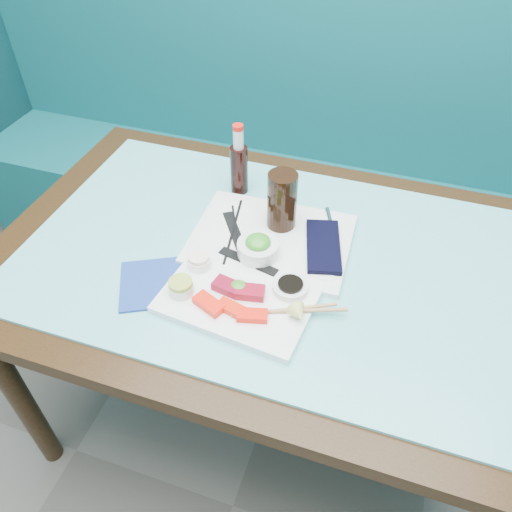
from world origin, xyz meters
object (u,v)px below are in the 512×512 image
(booth_bench, at_px, (329,190))
(dining_table, at_px, (270,280))
(cola_bottle_body, at_px, (239,170))
(sashimi_plate, at_px, (239,297))
(seaweed_bowl, at_px, (258,249))
(serving_tray, at_px, (271,239))
(cola_glass, at_px, (282,201))
(blue_napkin, at_px, (155,283))

(booth_bench, distance_m, dining_table, 0.89)
(cola_bottle_body, bearing_deg, sashimi_plate, -70.27)
(seaweed_bowl, bearing_deg, serving_tray, 82.41)
(cola_glass, xyz_separation_m, blue_napkin, (-0.22, -0.28, -0.09))
(cola_bottle_body, bearing_deg, seaweed_bowl, -61.31)
(seaweed_bowl, relative_size, cola_bottle_body, 0.72)
(blue_napkin, bearing_deg, sashimi_plate, 5.15)
(dining_table, distance_m, cola_bottle_body, 0.32)
(sashimi_plate, bearing_deg, blue_napkin, -168.86)
(cola_bottle_body, bearing_deg, serving_tray, -50.32)
(dining_table, height_order, sashimi_plate, sashimi_plate)
(blue_napkin, bearing_deg, dining_table, 38.54)
(booth_bench, relative_size, cola_glass, 19.35)
(dining_table, xyz_separation_m, sashimi_plate, (-0.02, -0.16, 0.10))
(dining_table, relative_size, cola_glass, 9.03)
(serving_tray, xyz_separation_m, cola_bottle_body, (-0.15, 0.18, 0.06))
(booth_bench, xyz_separation_m, sashimi_plate, (-0.02, -1.00, 0.39))
(sashimi_plate, relative_size, blue_napkin, 2.09)
(serving_tray, distance_m, blue_napkin, 0.31)
(cola_glass, relative_size, blue_napkin, 0.97)
(cola_bottle_body, bearing_deg, blue_napkin, -98.68)
(cola_glass, bearing_deg, dining_table, -87.33)
(sashimi_plate, relative_size, cola_glass, 2.15)
(cola_glass, height_order, cola_bottle_body, cola_glass)
(serving_tray, bearing_deg, blue_napkin, -134.74)
(dining_table, bearing_deg, sashimi_plate, -98.50)
(booth_bench, height_order, sashimi_plate, booth_bench)
(booth_bench, distance_m, cola_bottle_body, 0.78)
(seaweed_bowl, bearing_deg, cola_bottle_body, 118.69)
(booth_bench, bearing_deg, blue_napkin, -102.56)
(sashimi_plate, distance_m, blue_napkin, 0.20)
(dining_table, distance_m, cola_glass, 0.21)
(serving_tray, relative_size, blue_napkin, 2.49)
(booth_bench, height_order, dining_table, booth_bench)
(blue_napkin, bearing_deg, cola_glass, 51.94)
(serving_tray, bearing_deg, seaweed_bowl, -99.50)
(sashimi_plate, relative_size, serving_tray, 0.84)
(cola_glass, bearing_deg, sashimi_plate, -94.19)
(sashimi_plate, bearing_deg, cola_bottle_body, 115.71)
(dining_table, distance_m, seaweed_bowl, 0.13)
(dining_table, xyz_separation_m, cola_glass, (-0.00, 0.10, 0.18))
(serving_tray, xyz_separation_m, cola_glass, (0.01, 0.05, 0.08))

